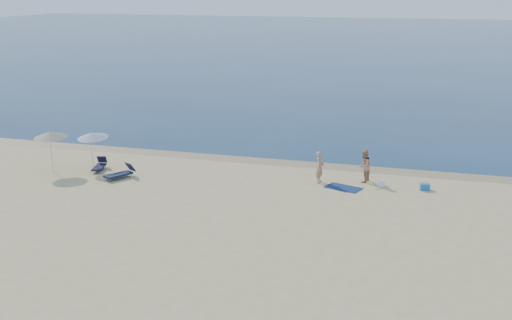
{
  "coord_description": "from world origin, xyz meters",
  "views": [
    {
      "loc": [
        8.84,
        -15.63,
        10.14
      ],
      "look_at": [
        -0.35,
        16.0,
        1.0
      ],
      "focal_mm": 45.0,
      "sensor_mm": 36.0,
      "label": 1
    }
  ],
  "objects": [
    {
      "name": "beach_towel",
      "position": [
        4.43,
        15.56,
        0.01
      ],
      "size": [
        2.01,
        1.51,
        0.03
      ],
      "primitive_type": "cube",
      "rotation": [
        0.0,
        0.0,
        -0.32
      ],
      "color": "#0E1E4A",
      "rests_on": "ground"
    },
    {
      "name": "umbrella_near",
      "position": [
        -9.62,
        15.23,
        1.92
      ],
      "size": [
        1.93,
        1.95,
        2.21
      ],
      "rotation": [
        0.0,
        0.0,
        -0.14
      ],
      "color": "silver",
      "rests_on": "ground"
    },
    {
      "name": "blue_cooler",
      "position": [
        8.43,
        16.4,
        0.17
      ],
      "size": [
        0.54,
        0.43,
        0.34
      ],
      "primitive_type": "cube",
      "rotation": [
        0.0,
        0.0,
        0.2
      ],
      "color": "#2169B4",
      "rests_on": "ground"
    },
    {
      "name": "person_left",
      "position": [
        3.08,
        16.14,
        0.84
      ],
      "size": [
        0.44,
        0.64,
        1.68
      ],
      "primitive_type": "imported",
      "rotation": [
        0.0,
        0.0,
        1.5
      ],
      "color": "tan",
      "rests_on": "ground"
    },
    {
      "name": "wet_sand_strip",
      "position": [
        0.0,
        19.4,
        0.0
      ],
      "size": [
        240.0,
        1.6,
        0.0
      ],
      "primitive_type": "cube",
      "color": "#847254",
      "rests_on": "ground"
    },
    {
      "name": "umbrella_far",
      "position": [
        -11.46,
        13.98,
        2.13
      ],
      "size": [
        1.99,
        2.0,
        2.4
      ],
      "rotation": [
        0.0,
        0.0,
        0.11
      ],
      "color": "silver",
      "rests_on": "ground"
    },
    {
      "name": "white_bag",
      "position": [
        6.25,
        16.48,
        0.14
      ],
      "size": [
        0.37,
        0.33,
        0.27
      ],
      "primitive_type": "cube",
      "rotation": [
        0.0,
        0.0,
        -0.2
      ],
      "color": "white",
      "rests_on": "ground"
    },
    {
      "name": "lounger_right",
      "position": [
        -7.31,
        13.92,
        0.28
      ],
      "size": [
        1.34,
        1.77,
        0.76
      ],
      "rotation": [
        0.0,
        0.0,
        -0.52
      ],
      "color": "#131C36",
      "rests_on": "ground"
    },
    {
      "name": "sea",
      "position": [
        0.0,
        100.0,
        0.0
      ],
      "size": [
        240.0,
        160.0,
        0.01
      ],
      "primitive_type": "cube",
      "color": "#0B2746",
      "rests_on": "ground"
    },
    {
      "name": "person_right",
      "position": [
        5.28,
        16.92,
        0.87
      ],
      "size": [
        0.84,
        0.98,
        1.74
      ],
      "primitive_type": "imported",
      "rotation": [
        0.0,
        0.0,
        -1.81
      ],
      "color": "tan",
      "rests_on": "ground"
    },
    {
      "name": "lounger_left",
      "position": [
        -9.18,
        15.01,
        0.25
      ],
      "size": [
        0.86,
        1.62,
        0.68
      ],
      "rotation": [
        0.0,
        0.0,
        0.24
      ],
      "color": "#121433",
      "rests_on": "ground"
    }
  ]
}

